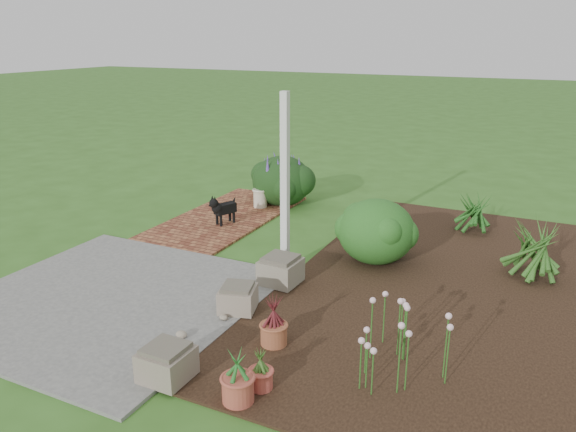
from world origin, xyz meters
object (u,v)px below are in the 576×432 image
at_px(stone_trough_near, 167,364).
at_px(cream_ceramic_urn, 260,198).
at_px(black_dog, 223,208).
at_px(evergreen_shrub, 376,230).

bearing_deg(stone_trough_near, cream_ceramic_urn, 109.61).
height_order(stone_trough_near, cream_ceramic_urn, cream_ceramic_urn).
distance_m(stone_trough_near, cream_ceramic_urn, 5.66).
relative_size(stone_trough_near, cream_ceramic_urn, 1.30).
xyz_separation_m(stone_trough_near, black_dog, (-1.99, 4.15, 0.15)).
relative_size(black_dog, cream_ceramic_urn, 1.61).
relative_size(stone_trough_near, black_dog, 0.81).
bearing_deg(evergreen_shrub, cream_ceramic_urn, 150.48).
bearing_deg(stone_trough_near, evergreen_shrub, 76.72).
relative_size(cream_ceramic_urn, evergreen_shrub, 0.31).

